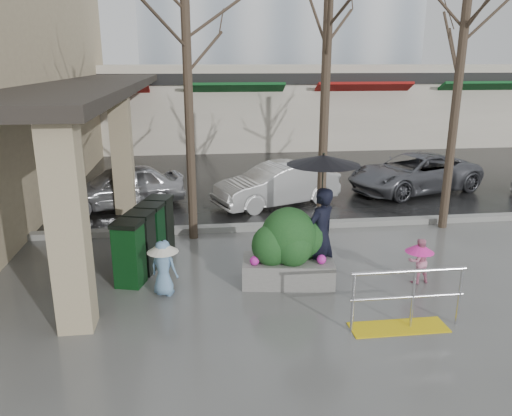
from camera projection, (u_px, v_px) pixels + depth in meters
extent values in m
plane|color=#51514F|center=(305.00, 299.00, 9.15)|extent=(120.00, 120.00, 0.00)
cube|color=black|center=(225.00, 133.00, 30.08)|extent=(120.00, 36.00, 0.01)
cube|color=gray|center=(271.00, 226.00, 12.94)|extent=(120.00, 0.30, 0.15)
cube|color=#2D2823|center=(96.00, 80.00, 15.15)|extent=(2.80, 18.00, 0.25)
cube|color=tan|center=(68.00, 226.00, 7.71)|extent=(0.55, 0.55, 3.50)
cube|color=tan|center=(122.00, 152.00, 13.89)|extent=(0.55, 0.55, 3.50)
cube|color=beige|center=(268.00, 105.00, 25.95)|extent=(34.00, 6.00, 4.00)
cube|color=maroon|center=(98.00, 93.00, 21.98)|extent=(4.50, 1.68, 0.87)
cube|color=#0F4C1E|center=(234.00, 92.00, 22.70)|extent=(4.50, 1.68, 0.87)
cube|color=maroon|center=(361.00, 91.00, 23.43)|extent=(4.50, 1.68, 0.87)
cube|color=#0F4C1E|center=(480.00, 90.00, 24.16)|extent=(4.50, 1.68, 0.87)
cube|color=black|center=(277.00, 79.00, 22.79)|extent=(34.00, 0.35, 0.50)
cube|color=yellow|center=(398.00, 327.00, 8.17)|extent=(1.60, 0.50, 0.02)
cylinder|color=silver|center=(353.00, 303.00, 7.93)|extent=(0.05, 0.05, 1.00)
cylinder|color=silver|center=(413.00, 299.00, 8.05)|extent=(0.05, 0.05, 1.00)
cylinder|color=silver|center=(459.00, 297.00, 8.15)|extent=(0.05, 0.05, 1.00)
cylinder|color=silver|center=(410.00, 271.00, 7.90)|extent=(1.90, 0.06, 0.06)
cylinder|color=silver|center=(407.00, 297.00, 8.02)|extent=(1.90, 0.04, 0.04)
cylinder|color=#382B21|center=(188.00, 97.00, 11.37)|extent=(0.22, 0.22, 6.80)
cylinder|color=#382B21|center=(325.00, 92.00, 11.73)|extent=(0.22, 0.22, 7.00)
cylinder|color=#382B21|center=(456.00, 101.00, 12.20)|extent=(0.22, 0.22, 6.50)
imported|color=black|center=(321.00, 235.00, 9.72)|extent=(0.82, 0.77, 1.89)
cylinder|color=black|center=(322.00, 186.00, 9.44)|extent=(0.02, 0.02, 1.20)
cone|color=black|center=(323.00, 160.00, 9.29)|extent=(1.39, 1.39, 0.18)
sphere|color=black|center=(324.00, 154.00, 9.26)|extent=(0.05, 0.05, 0.05)
imported|color=pink|center=(419.00, 261.00, 9.73)|extent=(0.47, 0.38, 0.91)
cylinder|color=black|center=(419.00, 253.00, 9.68)|extent=(0.02, 0.02, 0.39)
cone|color=#FF28A6|center=(420.00, 248.00, 9.65)|extent=(0.56, 0.56, 0.18)
sphere|color=black|center=(421.00, 242.00, 9.62)|extent=(0.05, 0.05, 0.05)
imported|color=#6C97C1|center=(164.00, 268.00, 9.20)|extent=(0.62, 0.53, 1.06)
cylinder|color=black|center=(163.00, 255.00, 9.13)|extent=(0.02, 0.02, 0.50)
cone|color=white|center=(162.00, 247.00, 9.08)|extent=(0.58, 0.58, 0.18)
sphere|color=black|center=(162.00, 242.00, 9.05)|extent=(0.05, 0.05, 0.05)
cube|color=slate|center=(288.00, 271.00, 9.77)|extent=(1.87, 1.12, 0.49)
ellipsoid|color=#12391A|center=(289.00, 236.00, 9.57)|extent=(1.07, 0.97, 1.13)
sphere|color=#12391A|center=(272.00, 245.00, 9.47)|extent=(0.77, 0.77, 0.77)
sphere|color=#12391A|center=(304.00, 238.00, 9.78)|extent=(0.82, 0.82, 0.82)
cube|color=#0E3E17|center=(129.00, 256.00, 9.58)|extent=(0.60, 0.60, 1.19)
cube|color=black|center=(127.00, 224.00, 9.40)|extent=(0.64, 0.64, 0.09)
cube|color=black|center=(141.00, 245.00, 10.15)|extent=(0.60, 0.60, 1.19)
cube|color=black|center=(139.00, 215.00, 9.97)|extent=(0.64, 0.64, 0.09)
cube|color=#0B3316|center=(151.00, 235.00, 10.72)|extent=(0.60, 0.60, 1.19)
cube|color=black|center=(149.00, 206.00, 10.53)|extent=(0.64, 0.64, 0.09)
cube|color=black|center=(160.00, 227.00, 11.28)|extent=(0.60, 0.60, 1.19)
cube|color=black|center=(159.00, 199.00, 11.10)|extent=(0.64, 0.64, 0.09)
imported|color=#AEAEB3|center=(120.00, 186.00, 14.74)|extent=(3.97, 2.53, 1.26)
imported|color=silver|center=(277.00, 185.00, 14.95)|extent=(4.05, 2.65, 1.26)
imported|color=slate|center=(414.00, 173.00, 16.52)|extent=(4.96, 3.38, 1.26)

